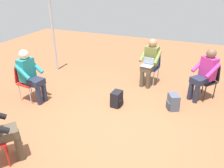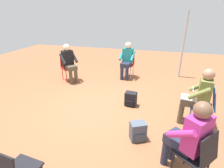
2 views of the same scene
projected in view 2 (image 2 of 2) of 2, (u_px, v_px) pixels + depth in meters
The scene contains 12 objects.
ground_plane at pixel (100, 108), 4.35m from camera, with size 14.00×14.00×0.00m, color brown.
chair_southeast at pixel (68, 66), 5.90m from camera, with size 0.58×0.58×0.85m.
chair_south at pixel (128, 63), 6.23m from camera, with size 0.44×0.47×0.85m.
chair_west at pixel (206, 105), 3.49m from camera, with size 0.49×0.46×0.85m.
chair_northwest at pixel (198, 154), 2.30m from camera, with size 0.59×0.58×0.85m.
person_with_laptop at pixel (199, 94), 3.48m from camera, with size 0.56×0.55×1.24m.
person_in_magenta at pixel (189, 135), 2.35m from camera, with size 0.63×0.63×1.24m.
person_in_teal at pixel (127, 59), 6.01m from camera, with size 0.53×0.55×1.24m.
person_in_black at pixel (69, 61), 5.70m from camera, with size 0.63×0.63×1.24m.
backpack_near_laptop_user at pixel (131, 100), 4.39m from camera, with size 0.30×0.27×0.36m.
backpack_by_empty_chair at pixel (138, 132), 3.23m from camera, with size 0.34×0.31×0.36m.
tent_pole_far at pixel (183, 46), 5.93m from camera, with size 0.07×0.07×2.24m, color #B2B2B7.
Camera 2 is at (-1.30, 3.55, 2.25)m, focal length 28.00 mm.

